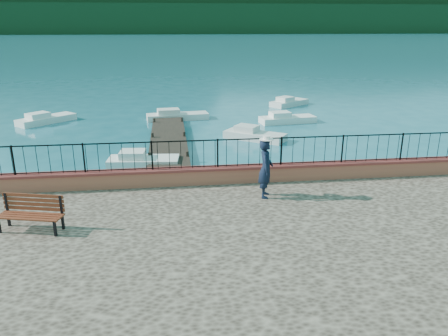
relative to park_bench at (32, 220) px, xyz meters
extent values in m
plane|color=#19596B|center=(5.60, -0.70, -1.49)|extent=(2000.00, 2000.00, 0.00)
cube|color=#AC583E|center=(5.60, 3.00, 0.00)|extent=(28.00, 0.46, 0.58)
cube|color=black|center=(5.60, 3.00, 0.77)|extent=(27.00, 0.05, 0.95)
cube|color=#2D231C|center=(3.60, 11.30, -1.34)|extent=(2.00, 16.00, 0.30)
cube|color=black|center=(5.60, 299.30, 7.51)|extent=(900.00, 60.00, 18.00)
cube|color=black|center=(5.60, 359.30, 20.51)|extent=(900.00, 120.00, 44.00)
ellipsoid|color=#142D23|center=(225.60, 559.30, -1.49)|extent=(448.00, 384.00, 180.00)
cube|color=black|center=(-0.01, -0.04, -0.07)|extent=(1.79, 0.93, 0.43)
cube|color=maroon|center=(0.05, 0.21, 0.40)|extent=(1.68, 0.50, 0.52)
imported|color=black|center=(6.65, 1.58, 0.64)|extent=(0.59, 0.77, 1.87)
cylinder|color=white|center=(6.65, 1.58, 1.64)|extent=(0.44, 0.44, 0.12)
cube|color=silver|center=(2.42, 8.87, -1.09)|extent=(3.39, 1.60, 0.80)
cube|color=silver|center=(8.61, 13.21, -1.09)|extent=(3.64, 3.15, 0.80)
cube|color=white|center=(11.69, 17.37, -1.09)|extent=(3.91, 1.80, 0.80)
cube|color=silver|center=(-4.61, 19.39, -1.09)|extent=(3.66, 3.65, 0.80)
cube|color=silver|center=(4.28, 19.35, -1.09)|extent=(4.39, 1.78, 0.80)
cube|color=silver|center=(13.52, 23.73, -1.09)|extent=(3.59, 3.06, 0.80)
camera|label=1|loc=(3.75, -11.07, 4.96)|focal=35.00mm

